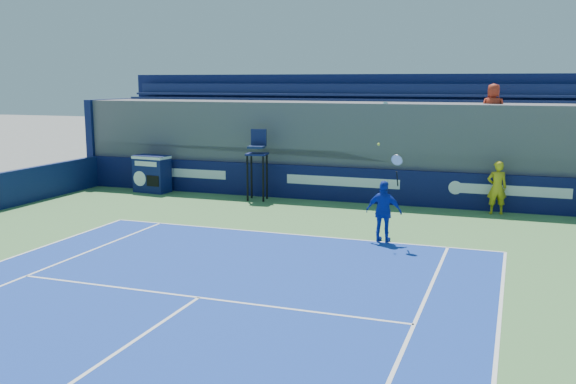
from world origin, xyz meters
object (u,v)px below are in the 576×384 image
(tennis_player, at_px, (384,211))
(match_clock, at_px, (152,173))
(ball_person, at_px, (497,188))
(umpire_chair, at_px, (257,157))

(tennis_player, bearing_deg, match_clock, 154.60)
(ball_person, xyz_separation_m, umpire_chair, (-7.97, -0.24, 0.68))
(umpire_chair, relative_size, tennis_player, 0.96)
(umpire_chair, xyz_separation_m, tennis_player, (5.35, -4.44, -0.71))
(match_clock, bearing_deg, tennis_player, -25.40)
(ball_person, distance_m, umpire_chair, 8.00)
(ball_person, relative_size, tennis_player, 0.65)
(ball_person, bearing_deg, tennis_player, 46.44)
(match_clock, xyz_separation_m, tennis_player, (9.69, -4.60, 0.08))
(ball_person, height_order, umpire_chair, umpire_chair)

